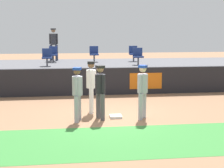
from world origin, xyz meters
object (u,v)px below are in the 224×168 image
(player_umpire, at_px, (100,88))
(seat_back_right, at_px, (133,53))
(seat_back_center, at_px, (94,53))
(seat_front_right, at_px, (138,55))
(player_coach_visitor, at_px, (143,88))
(spectator_hooded, at_px, (54,42))
(first_base, at_px, (116,116))
(player_fielder_home, at_px, (91,83))
(player_runner_visitor, at_px, (77,90))
(seat_back_left, at_px, (53,53))
(seat_front_left, at_px, (47,56))

(player_umpire, bearing_deg, seat_back_right, 140.22)
(player_umpire, xyz_separation_m, seat_back_center, (0.37, 7.54, 0.62))
(player_umpire, relative_size, seat_front_right, 2.15)
(player_coach_visitor, height_order, spectator_hooded, spectator_hooded)
(first_base, relative_size, seat_front_right, 0.48)
(player_coach_visitor, bearing_deg, seat_front_right, -156.92)
(seat_back_center, distance_m, spectator_hooded, 2.45)
(first_base, distance_m, seat_back_center, 7.58)
(player_umpire, xyz_separation_m, seat_back_right, (2.53, 7.54, 0.62))
(player_fielder_home, relative_size, seat_back_right, 2.21)
(player_coach_visitor, xyz_separation_m, seat_back_right, (1.14, 7.66, 0.62))
(player_umpire, height_order, seat_back_right, seat_back_right)
(first_base, xyz_separation_m, seat_back_right, (2.00, 7.40, 1.63))
(player_runner_visitor, relative_size, spectator_hooded, 0.99)
(player_fielder_home, height_order, player_runner_visitor, player_fielder_home)
(seat_back_center, height_order, spectator_hooded, spectator_hooded)
(seat_front_right, xyz_separation_m, seat_back_left, (-4.23, 1.80, -0.00))
(seat_back_center, relative_size, spectator_hooded, 0.47)
(seat_front_left, bearing_deg, player_umpire, -70.45)
(player_umpire, distance_m, spectator_hooded, 8.78)
(seat_back_right, bearing_deg, first_base, -105.11)
(player_fielder_home, bearing_deg, spectator_hooded, -163.45)
(player_fielder_home, height_order, seat_back_right, seat_back_right)
(player_fielder_home, bearing_deg, seat_back_right, 162.05)
(player_runner_visitor, relative_size, seat_front_right, 2.11)
(seat_front_left, xyz_separation_m, seat_back_left, (0.23, 1.80, -0.00))
(seat_front_right, distance_m, spectator_hooded, 5.09)
(player_coach_visitor, distance_m, spectator_hooded, 9.29)
(first_base, xyz_separation_m, seat_back_center, (-0.17, 7.40, 1.63))
(player_runner_visitor, relative_size, seat_back_left, 2.11)
(seat_front_right, height_order, seat_back_right, same)
(spectator_hooded, bearing_deg, player_fielder_home, 116.07)
(player_umpire, height_order, seat_back_center, seat_back_center)
(seat_back_center, relative_size, seat_back_right, 1.00)
(player_coach_visitor, height_order, player_umpire, player_coach_visitor)
(seat_back_left, bearing_deg, spectator_hooded, 90.10)
(first_base, distance_m, player_runner_visitor, 1.65)
(seat_back_left, bearing_deg, seat_back_center, 0.01)
(player_runner_visitor, distance_m, seat_front_left, 6.07)
(player_umpire, relative_size, seat_front_left, 2.15)
(player_runner_visitor, bearing_deg, seat_front_right, 168.08)
(player_coach_visitor, height_order, seat_back_left, seat_back_left)
(player_runner_visitor, relative_size, seat_back_center, 2.11)
(seat_back_left, height_order, spectator_hooded, spectator_hooded)
(seat_front_left, relative_size, seat_back_center, 1.00)
(seat_front_right, relative_size, seat_back_left, 1.00)
(seat_front_right, bearing_deg, spectator_hooded, 146.76)
(spectator_hooded, bearing_deg, player_coach_visitor, 124.66)
(seat_back_left, xyz_separation_m, spectator_hooded, (-0.00, 0.98, 0.56))
(seat_front_right, distance_m, seat_back_center, 2.73)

